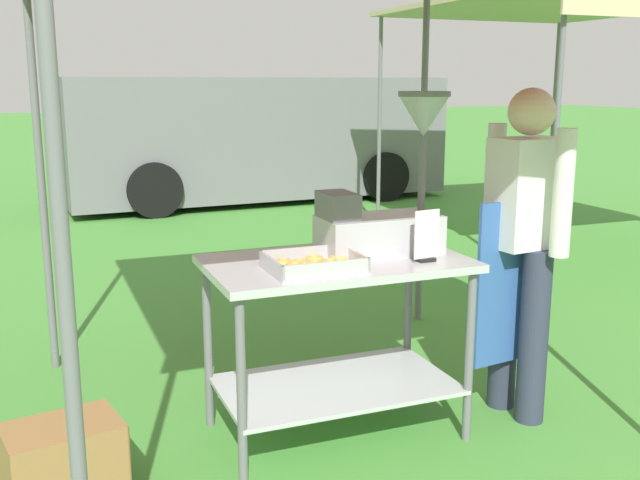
# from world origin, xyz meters

# --- Properties ---
(ground_plane) EXTENTS (70.00, 70.00, 0.00)m
(ground_plane) POSITION_xyz_m (0.00, 6.00, 0.00)
(ground_plane) COLOR #478E38
(donut_cart) EXTENTS (1.17, 0.69, 0.85)m
(donut_cart) POSITION_xyz_m (-0.10, 0.98, 0.61)
(donut_cart) COLOR #B7B7BC
(donut_cart) RESTS_ON ground
(donut_tray) EXTENTS (0.39, 0.31, 0.07)m
(donut_tray) POSITION_xyz_m (-0.26, 0.82, 0.87)
(donut_tray) COLOR #B7B7BC
(donut_tray) RESTS_ON donut_cart
(donut_fryer) EXTENTS (0.62, 0.28, 0.75)m
(donut_fryer) POSITION_xyz_m (0.18, 1.02, 1.09)
(donut_fryer) COLOR #B7B7BC
(donut_fryer) RESTS_ON donut_cart
(menu_sign) EXTENTS (0.13, 0.05, 0.23)m
(menu_sign) POSITION_xyz_m (0.26, 0.80, 0.95)
(menu_sign) COLOR black
(menu_sign) RESTS_ON donut_cart
(vendor) EXTENTS (0.46, 0.54, 1.61)m
(vendor) POSITION_xyz_m (0.82, 0.84, 0.90)
(vendor) COLOR #2D3347
(vendor) RESTS_ON ground
(supply_crate) EXTENTS (0.49, 0.39, 0.32)m
(supply_crate) POSITION_xyz_m (-1.32, 0.84, 0.16)
(supply_crate) COLOR olive
(supply_crate) RESTS_ON ground
(van_grey) EXTENTS (5.25, 2.26, 1.69)m
(van_grey) POSITION_xyz_m (1.63, 8.06, 0.88)
(van_grey) COLOR slate
(van_grey) RESTS_ON ground
(neighbour_tent) EXTENTS (2.62, 3.23, 2.39)m
(neighbour_tent) POSITION_xyz_m (3.60, 4.03, 2.31)
(neighbour_tent) COLOR slate
(neighbour_tent) RESTS_ON ground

